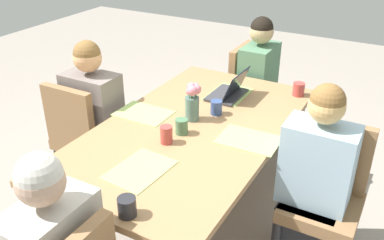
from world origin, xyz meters
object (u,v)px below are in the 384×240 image
(laptop_head_right_left_mid, at_px, (230,91))
(coffee_mug_centre_left, at_px, (166,135))
(chair_head_right_left_mid, at_px, (251,91))
(chair_far_left_near, at_px, (83,133))
(person_far_left_near, at_px, (96,127))
(person_near_left_far, at_px, (313,189))
(coffee_mug_far_left, at_px, (299,89))
(person_head_right_left_mid, at_px, (257,92))
(chair_near_left_far, at_px, (326,189))
(coffee_mug_near_left, at_px, (182,126))
(flower_vase, at_px, (193,100))
(coffee_mug_centre_right, at_px, (216,108))
(dining_table, at_px, (192,137))
(coffee_mug_near_right, at_px, (127,207))

(laptop_head_right_left_mid, relative_size, coffee_mug_centre_left, 2.95)
(chair_head_right_left_mid, bearing_deg, coffee_mug_centre_left, -177.87)
(chair_far_left_near, relative_size, person_far_left_near, 0.75)
(person_near_left_far, bearing_deg, laptop_head_right_left_mid, 57.84)
(laptop_head_right_left_mid, distance_m, coffee_mug_far_left, 0.51)
(person_head_right_left_mid, relative_size, chair_near_left_far, 1.33)
(person_near_left_far, height_order, coffee_mug_centre_left, person_near_left_far)
(person_head_right_left_mid, distance_m, chair_near_left_far, 1.40)
(chair_far_left_near, relative_size, coffee_mug_far_left, 9.24)
(chair_head_right_left_mid, distance_m, chair_near_left_far, 1.49)
(person_far_left_near, height_order, person_head_right_left_mid, same)
(coffee_mug_near_left, height_order, coffee_mug_centre_left, coffee_mug_centre_left)
(person_head_right_left_mid, height_order, flower_vase, person_head_right_left_mid)
(chair_head_right_left_mid, height_order, coffee_mug_near_left, chair_head_right_left_mid)
(person_head_right_left_mid, xyz_separation_m, coffee_mug_centre_left, (-1.46, 0.02, 0.28))
(person_near_left_far, relative_size, coffee_mug_far_left, 12.27)
(person_head_right_left_mid, bearing_deg, coffee_mug_centre_left, 179.30)
(coffee_mug_centre_right, bearing_deg, person_near_left_far, -104.51)
(laptop_head_right_left_mid, xyz_separation_m, coffee_mug_far_left, (0.27, -0.43, 0.01))
(person_head_right_left_mid, bearing_deg, coffee_mug_centre_right, -175.75)
(chair_near_left_far, height_order, coffee_mug_centre_right, chair_near_left_far)
(chair_head_right_left_mid, distance_m, coffee_mug_far_left, 0.78)
(dining_table, xyz_separation_m, coffee_mug_near_left, (-0.10, 0.02, 0.12))
(coffee_mug_near_right, bearing_deg, person_head_right_left_mid, 4.70)
(chair_head_right_left_mid, bearing_deg, coffee_mug_far_left, -131.20)
(chair_head_right_left_mid, relative_size, chair_near_left_far, 1.00)
(person_far_left_near, xyz_separation_m, laptop_head_right_left_mid, (0.52, -0.85, 0.27))
(flower_vase, bearing_deg, coffee_mug_near_right, -168.42)
(chair_head_right_left_mid, distance_m, coffee_mug_centre_right, 1.09)
(chair_head_right_left_mid, xyz_separation_m, coffee_mug_centre_left, (-1.52, -0.06, 0.31))
(flower_vase, xyz_separation_m, coffee_mug_near_right, (-0.98, -0.20, -0.09))
(person_near_left_far, height_order, coffee_mug_near_right, person_near_left_far)
(person_far_left_near, relative_size, coffee_mug_centre_right, 12.33)
(chair_head_right_left_mid, bearing_deg, dining_table, -175.79)
(coffee_mug_far_left, bearing_deg, laptop_head_right_left_mid, 122.05)
(chair_far_left_near, xyz_separation_m, person_far_left_near, (0.07, -0.06, 0.03))
(chair_near_left_far, bearing_deg, coffee_mug_near_left, 104.60)
(chair_near_left_far, distance_m, coffee_mug_centre_left, 1.01)
(person_far_left_near, relative_size, coffee_mug_centre_left, 11.02)
(laptop_head_right_left_mid, relative_size, coffee_mug_far_left, 3.29)
(chair_head_right_left_mid, relative_size, coffee_mug_far_left, 9.24)
(dining_table, distance_m, chair_head_right_left_mid, 1.30)
(dining_table, distance_m, coffee_mug_near_right, 0.91)
(flower_vase, bearing_deg, dining_table, -153.07)
(person_far_left_near, height_order, coffee_mug_far_left, person_far_left_near)
(dining_table, distance_m, person_far_left_near, 0.85)
(chair_near_left_far, bearing_deg, coffee_mug_centre_right, 81.70)
(person_far_left_near, distance_m, chair_head_right_left_mid, 1.46)
(dining_table, bearing_deg, person_near_left_far, -86.50)
(coffee_mug_near_right, distance_m, coffee_mug_far_left, 1.72)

